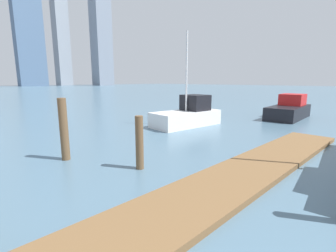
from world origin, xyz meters
name	(u,v)px	position (x,y,z in m)	size (l,w,h in m)	color
ground_plane	(18,134)	(0.00, 20.00, 0.00)	(300.00, 300.00, 0.00)	slate
floating_dock	(247,172)	(3.79, 7.85, 0.09)	(14.58, 2.00, 0.18)	brown
dock_piling_0	(64,129)	(0.18, 13.58, 1.21)	(0.32, 0.32, 2.41)	brown
dock_piling_3	(139,143)	(1.63, 10.76, 0.94)	(0.28, 0.28, 1.88)	brown
moored_boat_3	(188,115)	(9.10, 15.00, 0.73)	(5.07, 2.50, 6.20)	white
moored_boat_4	(289,109)	(17.54, 11.34, 0.71)	(5.64, 2.58, 1.94)	black
skyline_tower_4	(25,0)	(37.69, 150.82, 43.78)	(13.81, 6.19, 87.55)	slate
skyline_tower_5	(60,28)	(56.14, 154.93, 33.12)	(7.41, 7.99, 66.24)	#8C939E
skyline_tower_6	(101,29)	(74.47, 141.01, 33.15)	(9.50, 11.35, 66.30)	gray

